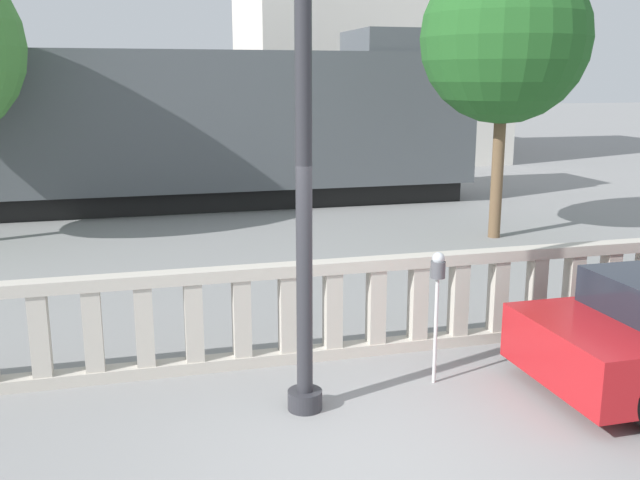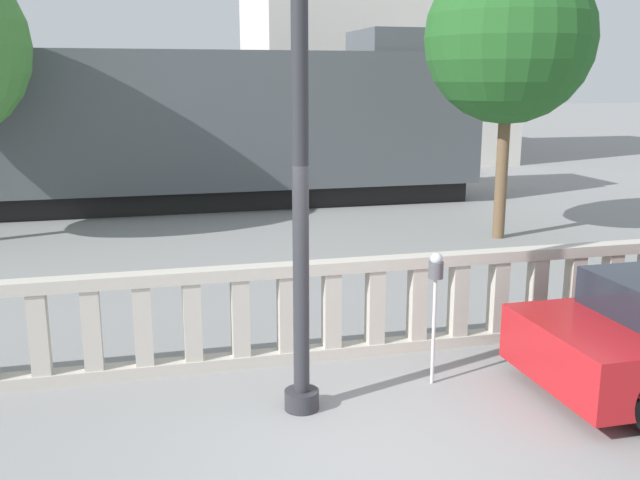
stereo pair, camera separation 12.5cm
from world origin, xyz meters
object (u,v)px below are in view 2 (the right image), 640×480
train_far (275,107)px  tree_right (509,39)px  lamppost (299,8)px  parking_meter (436,280)px

train_far → tree_right: bearing=-88.2°
lamppost → tree_right: bearing=49.4°
parking_meter → lamppost: bearing=-170.6°
tree_right → lamppost: bearing=-130.6°
parking_meter → train_far: bearing=82.7°
parking_meter → tree_right: tree_right is taller
train_far → tree_right: size_ratio=3.28×
lamppost → parking_meter: 3.15m
lamppost → tree_right: size_ratio=1.20×
parking_meter → train_far: 28.30m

